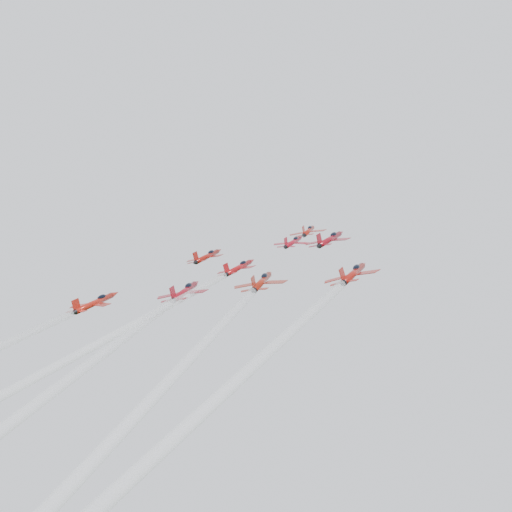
% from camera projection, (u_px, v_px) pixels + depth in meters
% --- Properties ---
extents(jet_lead, '(9.33, 12.14, 7.02)m').
position_uv_depth(jet_lead, '(309.00, 231.00, 156.79)').
color(jet_lead, '#A91A10').
extents(jet_row2_left, '(9.75, 12.69, 7.34)m').
position_uv_depth(jet_row2_left, '(207.00, 256.00, 150.67)').
color(jet_row2_left, '#9E160F').
extents(jet_row2_center, '(8.66, 11.27, 6.51)m').
position_uv_depth(jet_row2_center, '(293.00, 242.00, 145.54)').
color(jet_row2_center, '#AB1021').
extents(jet_row2_right, '(10.53, 13.71, 7.92)m').
position_uv_depth(jet_row2_right, '(330.00, 239.00, 139.34)').
color(jet_row2_right, maroon).
extents(jet_center, '(8.83, 85.46, 45.24)m').
position_uv_depth(jet_center, '(115.00, 345.00, 90.66)').
color(jet_center, '#A91013').
extents(jet_rear_right, '(9.71, 93.90, 49.71)m').
position_uv_depth(jet_rear_right, '(99.00, 400.00, 69.72)').
color(jet_rear_right, '#9A1E0E').
extents(jet_rear_farright, '(9.62, 93.07, 49.27)m').
position_uv_depth(jet_rear_farright, '(233.00, 400.00, 62.06)').
color(jet_rear_farright, '#A4180F').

